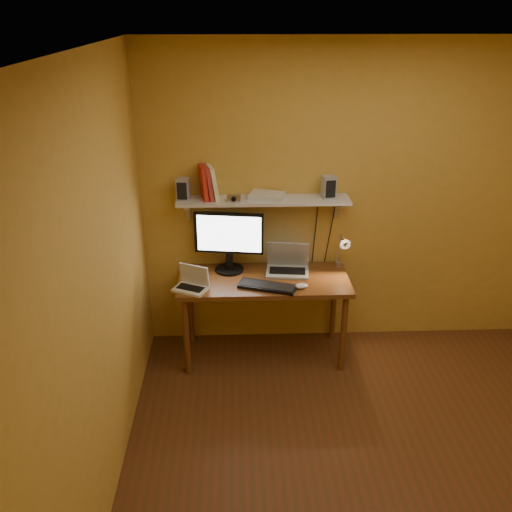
{
  "coord_description": "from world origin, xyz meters",
  "views": [
    {
      "loc": [
        -0.91,
        -2.68,
        2.79
      ],
      "look_at": [
        -0.76,
        1.18,
        1.0
      ],
      "focal_mm": 38.0,
      "sensor_mm": 36.0,
      "label": 1
    }
  ],
  "objects_px": {
    "netbook": "(192,282)",
    "router": "(267,196)",
    "desk_lamp": "(343,248)",
    "wall_shelf": "(263,201)",
    "monitor": "(229,239)",
    "keyboard": "(267,286)",
    "desk": "(264,288)",
    "speaker_left": "(183,189)",
    "laptop": "(288,264)",
    "speaker_right": "(329,187)",
    "shelf_camera": "(234,198)",
    "mouse": "(301,286)"
  },
  "relations": [
    {
      "from": "netbook",
      "to": "router",
      "type": "bearing_deg",
      "value": 55.41
    },
    {
      "from": "netbook",
      "to": "desk_lamp",
      "type": "distance_m",
      "value": 1.28
    },
    {
      "from": "netbook",
      "to": "router",
      "type": "height_order",
      "value": "router"
    },
    {
      "from": "wall_shelf",
      "to": "monitor",
      "type": "distance_m",
      "value": 0.43
    },
    {
      "from": "keyboard",
      "to": "router",
      "type": "xyz_separation_m",
      "value": [
        0.01,
        0.37,
        0.64
      ]
    },
    {
      "from": "wall_shelf",
      "to": "desk_lamp",
      "type": "distance_m",
      "value": 0.77
    },
    {
      "from": "desk",
      "to": "wall_shelf",
      "type": "relative_size",
      "value": 1.0
    },
    {
      "from": "speaker_left",
      "to": "laptop",
      "type": "bearing_deg",
      "value": 3.04
    },
    {
      "from": "keyboard",
      "to": "speaker_right",
      "type": "distance_m",
      "value": 0.94
    },
    {
      "from": "shelf_camera",
      "to": "speaker_left",
      "type": "bearing_deg",
      "value": 169.6
    },
    {
      "from": "router",
      "to": "netbook",
      "type": "bearing_deg",
      "value": -149.81
    },
    {
      "from": "speaker_right",
      "to": "router",
      "type": "bearing_deg",
      "value": 168.85
    },
    {
      "from": "speaker_right",
      "to": "desk",
      "type": "bearing_deg",
      "value": -169.87
    },
    {
      "from": "wall_shelf",
      "to": "shelf_camera",
      "type": "relative_size",
      "value": 12.46
    },
    {
      "from": "keyboard",
      "to": "speaker_left",
      "type": "relative_size",
      "value": 2.61
    },
    {
      "from": "mouse",
      "to": "speaker_right",
      "type": "bearing_deg",
      "value": 45.4
    },
    {
      "from": "desk_lamp",
      "to": "router",
      "type": "bearing_deg",
      "value": 173.12
    },
    {
      "from": "monitor",
      "to": "router",
      "type": "xyz_separation_m",
      "value": [
        0.31,
        0.04,
        0.36
      ]
    },
    {
      "from": "shelf_camera",
      "to": "monitor",
      "type": "bearing_deg",
      "value": 137.02
    },
    {
      "from": "monitor",
      "to": "laptop",
      "type": "xyz_separation_m",
      "value": [
        0.49,
        -0.03,
        -0.22
      ]
    },
    {
      "from": "speaker_right",
      "to": "shelf_camera",
      "type": "relative_size",
      "value": 1.61
    },
    {
      "from": "desk_lamp",
      "to": "shelf_camera",
      "type": "xyz_separation_m",
      "value": [
        -0.9,
        -0.01,
        0.45
      ]
    },
    {
      "from": "desk",
      "to": "speaker_right",
      "type": "height_order",
      "value": "speaker_right"
    },
    {
      "from": "keyboard",
      "to": "speaker_right",
      "type": "relative_size",
      "value": 2.56
    },
    {
      "from": "speaker_right",
      "to": "router",
      "type": "distance_m",
      "value": 0.5
    },
    {
      "from": "monitor",
      "to": "netbook",
      "type": "bearing_deg",
      "value": -124.9
    },
    {
      "from": "keyboard",
      "to": "desk_lamp",
      "type": "relative_size",
      "value": 1.23
    },
    {
      "from": "desk",
      "to": "speaker_left",
      "type": "distance_m",
      "value": 1.04
    },
    {
      "from": "desk_lamp",
      "to": "speaker_left",
      "type": "height_order",
      "value": "speaker_left"
    },
    {
      "from": "netbook",
      "to": "speaker_right",
      "type": "relative_size",
      "value": 1.68
    },
    {
      "from": "laptop",
      "to": "desk_lamp",
      "type": "bearing_deg",
      "value": 5.86
    },
    {
      "from": "monitor",
      "to": "desk_lamp",
      "type": "distance_m",
      "value": 0.95
    },
    {
      "from": "netbook",
      "to": "mouse",
      "type": "bearing_deg",
      "value": 23.34
    },
    {
      "from": "mouse",
      "to": "speaker_right",
      "type": "xyz_separation_m",
      "value": [
        0.24,
        0.37,
        0.7
      ]
    },
    {
      "from": "wall_shelf",
      "to": "mouse",
      "type": "relative_size",
      "value": 13.14
    },
    {
      "from": "laptop",
      "to": "desk_lamp",
      "type": "height_order",
      "value": "desk_lamp"
    },
    {
      "from": "laptop",
      "to": "speaker_left",
      "type": "height_order",
      "value": "speaker_left"
    },
    {
      "from": "speaker_left",
      "to": "router",
      "type": "height_order",
      "value": "speaker_left"
    },
    {
      "from": "shelf_camera",
      "to": "speaker_right",
      "type": "bearing_deg",
      "value": 5.71
    },
    {
      "from": "netbook",
      "to": "desk_lamp",
      "type": "xyz_separation_m",
      "value": [
        1.24,
        0.28,
        0.16
      ]
    },
    {
      "from": "desk",
      "to": "desk_lamp",
      "type": "height_order",
      "value": "desk_lamp"
    },
    {
      "from": "shelf_camera",
      "to": "router",
      "type": "xyz_separation_m",
      "value": [
        0.27,
        0.09,
        -0.01
      ]
    },
    {
      "from": "mouse",
      "to": "desk_lamp",
      "type": "distance_m",
      "value": 0.52
    },
    {
      "from": "wall_shelf",
      "to": "keyboard",
      "type": "bearing_deg",
      "value": -87.07
    },
    {
      "from": "wall_shelf",
      "to": "shelf_camera",
      "type": "bearing_deg",
      "value": -161.95
    },
    {
      "from": "desk",
      "to": "shelf_camera",
      "type": "relative_size",
      "value": 12.46
    },
    {
      "from": "keyboard",
      "to": "speaker_left",
      "type": "xyz_separation_m",
      "value": [
        -0.66,
        0.35,
        0.7
      ]
    },
    {
      "from": "laptop",
      "to": "shelf_camera",
      "type": "xyz_separation_m",
      "value": [
        -0.44,
        -0.01,
        0.59
      ]
    },
    {
      "from": "monitor",
      "to": "speaker_left",
      "type": "height_order",
      "value": "speaker_left"
    },
    {
      "from": "keyboard",
      "to": "desk_lamp",
      "type": "bearing_deg",
      "value": 43.38
    }
  ]
}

